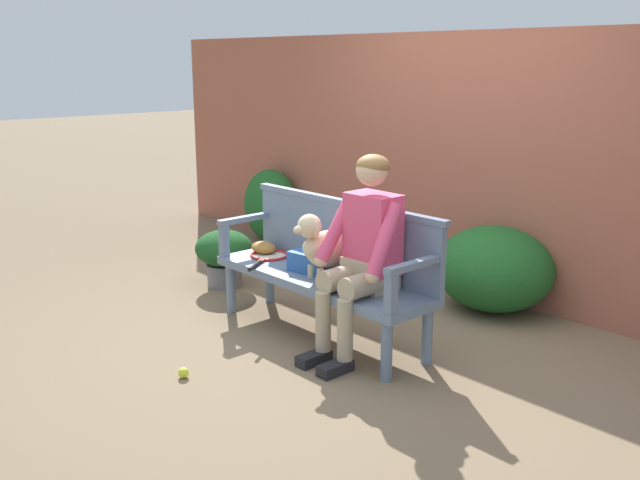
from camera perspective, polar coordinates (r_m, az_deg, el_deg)
The scene contains 15 objects.
ground_plane at distance 5.05m, azimuth 0.00°, elevation -7.63°, with size 40.00×40.00×0.00m, color #7A664C.
brick_garden_fence at distance 6.04m, azimuth 12.27°, elevation 6.02°, with size 8.00×0.30×2.10m, color #9E5642.
hedge_bush_far_left at distance 7.52m, azimuth -3.94°, elevation 2.73°, with size 0.70×0.47×0.77m, color #1E5B23.
hedge_bush_far_right at distance 5.63m, azimuth 13.74°, elevation -2.24°, with size 0.92×0.86×0.65m, color #1E5B23.
garden_bench at distance 4.92m, azimuth 0.00°, elevation -3.47°, with size 1.76×0.50×0.44m.
bench_backrest at distance 4.98m, azimuth 1.86°, elevation 0.46°, with size 1.80×0.06×0.50m.
bench_armrest_left_end at distance 5.44m, azimuth -6.66°, elevation 0.97°, with size 0.06×0.50×0.28m.
bench_armrest_right_end at distance 4.22m, azimuth 6.82°, elevation -2.93°, with size 0.06×0.50×0.28m.
person_seated at distance 4.53m, azimuth 3.52°, elevation -0.72°, with size 0.56×0.65×1.31m.
dog_on_bench at distance 4.79m, azimuth 0.24°, elevation -0.43°, with size 0.27×0.46×0.45m.
tennis_racket at distance 5.35m, azimuth -4.17°, elevation -1.29°, with size 0.43×0.56×0.03m.
baseball_glove at distance 5.46m, azimuth -4.53°, elevation -0.60°, with size 0.22×0.17×0.09m, color #9E6B2D.
sports_bag at distance 4.98m, azimuth -0.72°, elevation -1.73°, with size 0.28×0.20×0.14m, color #2856A3.
tennis_ball at distance 4.49m, azimuth -10.85°, elevation -10.38°, with size 0.07×0.07×0.07m, color #CCDB33.
potted_plant at distance 6.10m, azimuth -7.69°, elevation -1.06°, with size 0.48×0.48×0.48m.
Camera 1 is at (3.47, -3.15, 1.89)m, focal length 40.05 mm.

